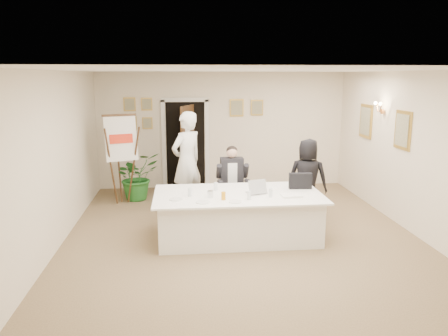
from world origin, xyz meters
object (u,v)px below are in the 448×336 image
(conference_table, at_px, (238,215))
(standing_woman, at_px, (307,178))
(seated_man, at_px, (232,181))
(laptop, at_px, (256,185))
(flip_chart, at_px, (121,164))
(laptop_bag, at_px, (300,181))
(oj_glass, at_px, (223,196))
(steel_jug, at_px, (210,194))
(standing_man, at_px, (187,162))
(paper_stack, at_px, (291,196))
(potted_palm, at_px, (137,176))

(conference_table, height_order, standing_woman, standing_woman)
(conference_table, height_order, seated_man, seated_man)
(seated_man, bearing_deg, laptop, -86.63)
(flip_chart, distance_m, laptop_bag, 3.89)
(laptop_bag, bearing_deg, oj_glass, -153.44)
(oj_glass, relative_size, steel_jug, 1.18)
(flip_chart, distance_m, steel_jug, 2.96)
(conference_table, relative_size, standing_man, 1.39)
(standing_woman, bearing_deg, flip_chart, 3.56)
(conference_table, distance_m, laptop, 0.61)
(conference_table, xyz_separation_m, paper_stack, (0.84, -0.27, 0.40))
(standing_man, distance_m, steel_jug, 1.90)
(seated_man, relative_size, potted_palm, 1.34)
(paper_stack, relative_size, oj_glass, 2.54)
(seated_man, height_order, standing_woman, standing_woman)
(laptop_bag, xyz_separation_m, oj_glass, (-1.41, -0.57, -0.07))
(laptop_bag, bearing_deg, conference_table, -164.59)
(seated_man, bearing_deg, standing_man, 141.49)
(laptop, bearing_deg, seated_man, 85.31)
(standing_man, bearing_deg, paper_stack, 89.33)
(seated_man, relative_size, standing_woman, 0.91)
(standing_man, height_order, laptop, standing_man)
(laptop, bearing_deg, laptop_bag, -3.28)
(standing_woman, relative_size, laptop_bag, 3.91)
(laptop, bearing_deg, standing_woman, 21.59)
(conference_table, relative_size, flip_chart, 1.48)
(standing_man, height_order, steel_jug, standing_man)
(flip_chart, distance_m, standing_man, 1.49)
(laptop_bag, xyz_separation_m, paper_stack, (-0.28, -0.49, -0.12))
(potted_palm, relative_size, steel_jug, 9.54)
(oj_glass, bearing_deg, flip_chart, 126.94)
(laptop_bag, distance_m, oj_glass, 1.52)
(seated_man, height_order, oj_glass, seated_man)
(seated_man, distance_m, laptop_bag, 1.47)
(seated_man, bearing_deg, potted_palm, 135.30)
(potted_palm, xyz_separation_m, paper_stack, (2.77, -2.83, 0.27))
(flip_chart, relative_size, oj_glass, 14.60)
(laptop_bag, bearing_deg, laptop, -160.98)
(seated_man, relative_size, standing_man, 0.70)
(seated_man, distance_m, standing_man, 1.04)
(potted_palm, bearing_deg, laptop, -48.75)
(oj_glass, bearing_deg, seated_man, 78.22)
(laptop, bearing_deg, oj_glass, -166.61)
(laptop, height_order, laptop_bag, same)
(paper_stack, xyz_separation_m, oj_glass, (-1.13, -0.08, 0.05))
(standing_man, height_order, oj_glass, standing_man)
(laptop, height_order, steel_jug, laptop)
(conference_table, height_order, laptop_bag, laptop_bag)
(steel_jug, bearing_deg, seated_man, 69.34)
(laptop_bag, bearing_deg, paper_stack, -115.43)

